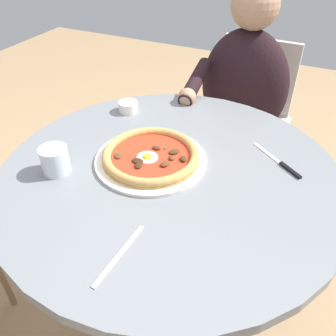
{
  "coord_description": "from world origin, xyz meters",
  "views": [
    {
      "loc": [
        0.34,
        -0.73,
        1.36
      ],
      "look_at": [
        -0.01,
        0.01,
        0.73
      ],
      "focal_mm": 38.04,
      "sensor_mm": 36.0,
      "label": 1
    }
  ],
  "objects_px": {
    "water_glass": "(55,162)",
    "ramekin_capers": "(128,106)",
    "dining_table": "(170,210)",
    "pizza_on_plate": "(151,156)",
    "cafe_chair_diner": "(247,111)",
    "diner_person": "(238,126)",
    "steak_knife": "(283,165)",
    "fork_utensil": "(119,255)"
  },
  "relations": [
    {
      "from": "fork_utensil",
      "to": "diner_person",
      "type": "height_order",
      "value": "diner_person"
    },
    {
      "from": "pizza_on_plate",
      "to": "fork_utensil",
      "type": "relative_size",
      "value": 1.74
    },
    {
      "from": "pizza_on_plate",
      "to": "diner_person",
      "type": "distance_m",
      "value": 0.75
    },
    {
      "from": "dining_table",
      "to": "water_glass",
      "type": "height_order",
      "value": "water_glass"
    },
    {
      "from": "steak_knife",
      "to": "ramekin_capers",
      "type": "bearing_deg",
      "value": 170.73
    },
    {
      "from": "dining_table",
      "to": "pizza_on_plate",
      "type": "height_order",
      "value": "pizza_on_plate"
    },
    {
      "from": "water_glass",
      "to": "cafe_chair_diner",
      "type": "relative_size",
      "value": 0.09
    },
    {
      "from": "ramekin_capers",
      "to": "diner_person",
      "type": "bearing_deg",
      "value": 56.57
    },
    {
      "from": "ramekin_capers",
      "to": "fork_utensil",
      "type": "distance_m",
      "value": 0.66
    },
    {
      "from": "steak_knife",
      "to": "water_glass",
      "type": "bearing_deg",
      "value": -152.46
    },
    {
      "from": "water_glass",
      "to": "ramekin_capers",
      "type": "bearing_deg",
      "value": 89.57
    },
    {
      "from": "pizza_on_plate",
      "to": "ramekin_capers",
      "type": "distance_m",
      "value": 0.32
    },
    {
      "from": "diner_person",
      "to": "dining_table",
      "type": "bearing_deg",
      "value": -91.58
    },
    {
      "from": "steak_knife",
      "to": "diner_person",
      "type": "relative_size",
      "value": 0.15
    },
    {
      "from": "steak_knife",
      "to": "diner_person",
      "type": "xyz_separation_m",
      "value": [
        -0.27,
        0.56,
        -0.23
      ]
    },
    {
      "from": "dining_table",
      "to": "water_glass",
      "type": "bearing_deg",
      "value": -153.79
    },
    {
      "from": "water_glass",
      "to": "cafe_chair_diner",
      "type": "bearing_deg",
      "value": 72.49
    },
    {
      "from": "dining_table",
      "to": "pizza_on_plate",
      "type": "bearing_deg",
      "value": 167.19
    },
    {
      "from": "dining_table",
      "to": "ramekin_capers",
      "type": "height_order",
      "value": "ramekin_capers"
    },
    {
      "from": "dining_table",
      "to": "water_glass",
      "type": "relative_size",
      "value": 12.52
    },
    {
      "from": "steak_knife",
      "to": "cafe_chair_diner",
      "type": "relative_size",
      "value": 0.2
    },
    {
      "from": "water_glass",
      "to": "pizza_on_plate",
      "type": "bearing_deg",
      "value": 35.73
    },
    {
      "from": "cafe_chair_diner",
      "to": "steak_knife",
      "type": "bearing_deg",
      "value": -69.22
    },
    {
      "from": "dining_table",
      "to": "steak_knife",
      "type": "relative_size",
      "value": 5.91
    },
    {
      "from": "steak_knife",
      "to": "pizza_on_plate",
      "type": "bearing_deg",
      "value": -158.17
    },
    {
      "from": "water_glass",
      "to": "ramekin_capers",
      "type": "height_order",
      "value": "water_glass"
    },
    {
      "from": "dining_table",
      "to": "fork_utensil",
      "type": "height_order",
      "value": "fork_utensil"
    },
    {
      "from": "water_glass",
      "to": "cafe_chair_diner",
      "type": "distance_m",
      "value": 1.07
    },
    {
      "from": "dining_table",
      "to": "cafe_chair_diner",
      "type": "height_order",
      "value": "cafe_chair_diner"
    },
    {
      "from": "water_glass",
      "to": "steak_knife",
      "type": "relative_size",
      "value": 0.47
    },
    {
      "from": "dining_table",
      "to": "steak_knife",
      "type": "distance_m",
      "value": 0.37
    },
    {
      "from": "dining_table",
      "to": "steak_knife",
      "type": "bearing_deg",
      "value": 28.84
    },
    {
      "from": "fork_utensil",
      "to": "ramekin_capers",
      "type": "bearing_deg",
      "value": 118.6
    },
    {
      "from": "fork_utensil",
      "to": "diner_person",
      "type": "xyz_separation_m",
      "value": [
        -0.01,
        1.04,
        -0.23
      ]
    },
    {
      "from": "ramekin_capers",
      "to": "diner_person",
      "type": "height_order",
      "value": "diner_person"
    },
    {
      "from": "water_glass",
      "to": "ramekin_capers",
      "type": "relative_size",
      "value": 1.13
    },
    {
      "from": "steak_knife",
      "to": "cafe_chair_diner",
      "type": "height_order",
      "value": "cafe_chair_diner"
    },
    {
      "from": "cafe_chair_diner",
      "to": "pizza_on_plate",
      "type": "bearing_deg",
      "value": -96.45
    },
    {
      "from": "water_glass",
      "to": "diner_person",
      "type": "height_order",
      "value": "diner_person"
    },
    {
      "from": "ramekin_capers",
      "to": "steak_knife",
      "type": "bearing_deg",
      "value": -9.27
    },
    {
      "from": "water_glass",
      "to": "ramekin_capers",
      "type": "xyz_separation_m",
      "value": [
        0.0,
        0.39,
        -0.01
      ]
    },
    {
      "from": "pizza_on_plate",
      "to": "diner_person",
      "type": "height_order",
      "value": "diner_person"
    }
  ]
}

